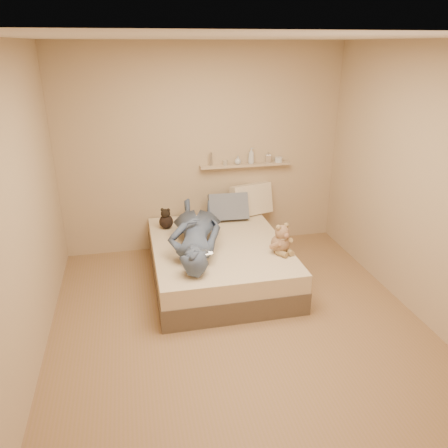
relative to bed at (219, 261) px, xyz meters
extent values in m
plane|color=#8B6548|center=(0.00, -0.93, -0.22)|extent=(3.80, 3.80, 0.00)
plane|color=silver|center=(0.00, -0.93, 2.38)|extent=(3.80, 3.80, 0.00)
plane|color=tan|center=(0.00, 0.97, 1.08)|extent=(3.60, 0.00, 3.60)
plane|color=tan|center=(0.00, -2.83, 1.08)|extent=(3.60, 0.00, 3.60)
plane|color=tan|center=(-1.80, -0.93, 1.08)|extent=(0.00, 3.80, 3.80)
plane|color=tan|center=(1.80, -0.93, 1.08)|extent=(0.00, 3.80, 3.80)
cube|color=brown|center=(0.00, 0.00, -0.10)|extent=(1.50, 1.90, 0.25)
cube|color=beige|center=(0.00, 0.00, 0.13)|extent=(1.48, 1.88, 0.20)
cube|color=#AEB0B5|center=(-0.27, -0.52, 0.39)|extent=(0.19, 0.11, 0.06)
cube|color=black|center=(-0.26, -0.53, 0.40)|extent=(0.10, 0.06, 0.03)
sphere|color=#966F52|center=(0.61, -0.37, 0.33)|extent=(0.21, 0.21, 0.21)
sphere|color=#977652|center=(0.61, -0.38, 0.47)|extent=(0.15, 0.15, 0.15)
sphere|color=tan|center=(0.56, -0.40, 0.54)|extent=(0.06, 0.06, 0.06)
sphere|color=#937850|center=(0.66, -0.37, 0.54)|extent=(0.06, 0.06, 0.06)
sphere|color=#8F654E|center=(0.64, -0.45, 0.46)|extent=(0.06, 0.06, 0.06)
cylinder|color=#A07655|center=(0.53, -0.43, 0.34)|extent=(0.13, 0.14, 0.12)
cylinder|color=#A38657|center=(0.70, -0.36, 0.34)|extent=(0.06, 0.14, 0.12)
cylinder|color=olive|center=(0.59, -0.47, 0.26)|extent=(0.13, 0.15, 0.07)
cylinder|color=#94794E|center=(0.68, -0.43, 0.26)|extent=(0.08, 0.14, 0.07)
cylinder|color=beige|center=(0.61, -0.38, 0.41)|extent=(0.14, 0.14, 0.02)
sphere|color=black|center=(-0.54, 0.57, 0.31)|extent=(0.17, 0.17, 0.17)
sphere|color=black|center=(-0.54, 0.56, 0.42)|extent=(0.11, 0.11, 0.11)
sphere|color=black|center=(-0.58, 0.57, 0.47)|extent=(0.04, 0.04, 0.04)
sphere|color=black|center=(-0.51, 0.55, 0.47)|extent=(0.04, 0.04, 0.04)
cube|color=beige|center=(0.61, 0.83, 0.43)|extent=(0.59, 0.37, 0.42)
cube|color=slate|center=(0.27, 0.69, 0.40)|extent=(0.51, 0.29, 0.37)
imported|color=#3F4C63|center=(-0.27, -0.03, 0.41)|extent=(0.86, 1.65, 0.37)
cube|color=tan|center=(0.55, 0.91, 0.88)|extent=(1.20, 0.12, 0.03)
cylinder|color=#B9BABE|center=(0.09, 0.91, 0.98)|extent=(0.03, 0.03, 0.17)
cylinder|color=#B8B29E|center=(0.28, 0.91, 0.92)|extent=(0.07, 0.07, 0.06)
imported|color=silver|center=(0.44, 0.91, 0.95)|extent=(0.12, 0.12, 0.11)
imported|color=silver|center=(0.62, 0.91, 0.99)|extent=(0.10, 0.10, 0.21)
imported|color=white|center=(0.85, 0.91, 0.97)|extent=(0.08, 0.08, 0.15)
cylinder|color=silver|center=(0.99, 0.91, 0.92)|extent=(0.10, 0.10, 0.06)
camera|label=1|loc=(-0.91, -4.42, 2.33)|focal=35.00mm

